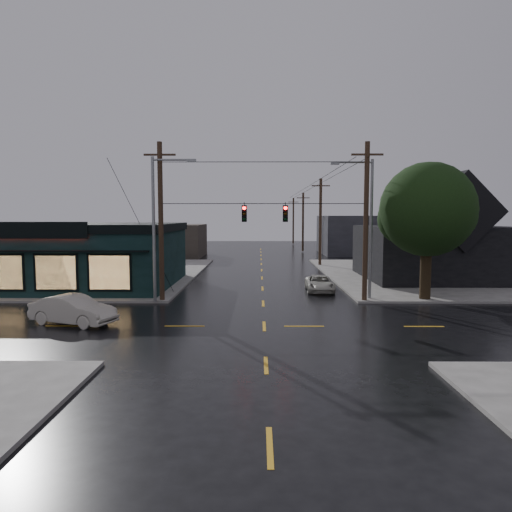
{
  "coord_description": "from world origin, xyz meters",
  "views": [
    {
      "loc": [
        -0.26,
        -22.45,
        5.48
      ],
      "look_at": [
        -0.45,
        6.18,
        3.0
      ],
      "focal_mm": 32.0,
      "sensor_mm": 36.0,
      "label": 1
    }
  ],
  "objects_px": {
    "utility_pole_ne": "(364,302)",
    "suv_silver": "(320,284)",
    "sedan_cream": "(73,310)",
    "utility_pole_nw": "(162,302)",
    "corner_tree": "(428,210)"
  },
  "relations": [
    {
      "from": "corner_tree",
      "to": "utility_pole_nw",
      "type": "relative_size",
      "value": 0.87
    },
    {
      "from": "corner_tree",
      "to": "suv_silver",
      "type": "xyz_separation_m",
      "value": [
        -6.37,
        3.7,
        -5.32
      ]
    },
    {
      "from": "utility_pole_nw",
      "to": "utility_pole_ne",
      "type": "relative_size",
      "value": 1.0
    },
    {
      "from": "corner_tree",
      "to": "suv_silver",
      "type": "height_order",
      "value": "corner_tree"
    },
    {
      "from": "utility_pole_nw",
      "to": "sedan_cream",
      "type": "xyz_separation_m",
      "value": [
        -3.24,
        -6.12,
        0.74
      ]
    },
    {
      "from": "utility_pole_nw",
      "to": "sedan_cream",
      "type": "relative_size",
      "value": 2.25
    },
    {
      "from": "suv_silver",
      "to": "utility_pole_nw",
      "type": "bearing_deg",
      "value": -157.03
    },
    {
      "from": "utility_pole_ne",
      "to": "suv_silver",
      "type": "relative_size",
      "value": 2.43
    },
    {
      "from": "sedan_cream",
      "to": "suv_silver",
      "type": "bearing_deg",
      "value": -33.57
    },
    {
      "from": "corner_tree",
      "to": "suv_silver",
      "type": "distance_m",
      "value": 9.09
    },
    {
      "from": "corner_tree",
      "to": "utility_pole_nw",
      "type": "bearing_deg",
      "value": -178.32
    },
    {
      "from": "corner_tree",
      "to": "sedan_cream",
      "type": "distance_m",
      "value": 21.97
    },
    {
      "from": "corner_tree",
      "to": "utility_pole_nw",
      "type": "height_order",
      "value": "corner_tree"
    },
    {
      "from": "corner_tree",
      "to": "utility_pole_ne",
      "type": "xyz_separation_m",
      "value": [
        -4.05,
        -0.5,
        -5.9
      ]
    },
    {
      "from": "utility_pole_ne",
      "to": "corner_tree",
      "type": "bearing_deg",
      "value": 7.03
    }
  ]
}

